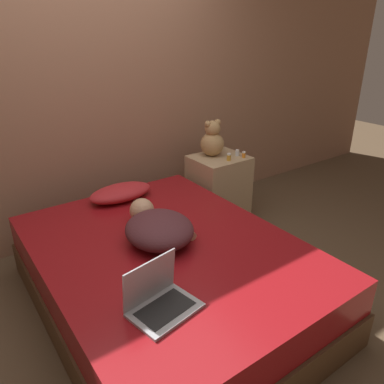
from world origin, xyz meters
TOP-DOWN VIEW (x-y plane):
  - ground_plane at (0.00, 0.00)m, footprint 12.00×12.00m
  - wall_back at (0.00, 1.28)m, footprint 8.00×0.06m
  - bed at (0.00, 0.00)m, footprint 1.51×2.00m
  - nightstand at (1.06, 0.78)m, footprint 0.49×0.43m
  - pillow at (0.06, 0.79)m, footprint 0.51×0.28m
  - person_lying at (-0.01, 0.09)m, footprint 0.49×0.66m
  - laptop at (-0.34, -0.47)m, footprint 0.36×0.29m
  - teddy_bear at (1.03, 0.85)m, footprint 0.22×0.22m
  - bottle_orange at (1.23, 0.64)m, footprint 0.03×0.03m
  - bottle_amber at (1.06, 0.65)m, footprint 0.04×0.04m
  - bottle_clear at (1.22, 0.71)m, footprint 0.04×0.04m

SIDE VIEW (x-z plane):
  - ground_plane at x=0.00m, z-range 0.00..0.00m
  - bed at x=0.00m, z-range 0.00..0.46m
  - nightstand at x=1.06m, z-range 0.00..0.63m
  - laptop at x=-0.34m, z-range 0.40..0.64m
  - pillow at x=0.06m, z-range 0.47..0.58m
  - person_lying at x=-0.01m, z-range 0.46..0.65m
  - bottle_orange at x=1.23m, z-range 0.63..0.69m
  - bottle_clear at x=1.22m, z-range 0.63..0.69m
  - bottle_amber at x=1.06m, z-range 0.63..0.70m
  - teddy_bear at x=1.03m, z-range 0.61..0.94m
  - wall_back at x=0.00m, z-range 0.00..2.60m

